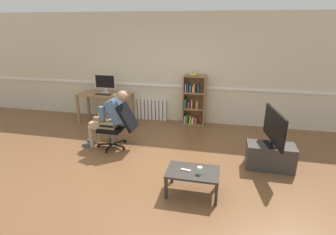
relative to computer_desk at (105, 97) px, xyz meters
The scene contains 15 objects.
ground_plane 2.86m from the computer_desk, 50.52° to the right, with size 18.00×18.00×0.00m, color brown.
back_wall 1.97m from the computer_desk, 15.76° to the left, with size 12.00×0.13×2.70m.
computer_desk is the anchor object (origin of this frame).
imac_monitor 0.38m from the computer_desk, 97.07° to the left, with size 0.55×0.14×0.46m.
keyboard 0.18m from the computer_desk, 84.22° to the right, with size 0.39×0.12×0.02m, color black.
computer_mouse 0.37m from the computer_desk, 20.17° to the right, with size 0.06×0.10×0.03m, color white.
bookshelf 2.24m from the computer_desk, ahead, with size 0.55×0.30×1.30m.
radiator 1.20m from the computer_desk, 20.05° to the left, with size 0.87×0.08×0.56m.
office_chair 1.69m from the computer_desk, 56.45° to the right, with size 0.85×0.61×0.95m.
person_seated 1.58m from the computer_desk, 62.07° to the right, with size 1.01×0.40×1.21m.
tv_stand 4.17m from the computer_desk, 22.71° to the right, with size 0.81×0.40×0.44m.
tv_screen 4.15m from the computer_desk, 22.70° to the right, with size 0.25×0.96×0.62m.
coffee_table 3.71m from the computer_desk, 45.47° to the right, with size 0.78×0.50×0.37m.
drinking_glass 3.81m from the computer_desk, 44.88° to the right, with size 0.08×0.08×0.11m, color silver.
spare_remote 3.64m from the computer_desk, 46.79° to the right, with size 0.04×0.15×0.02m, color white.
Camera 1 is at (1.19, -3.93, 2.43)m, focal length 28.52 mm.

